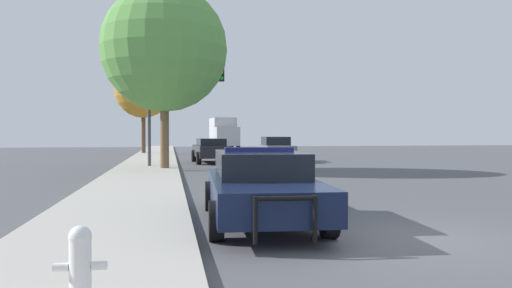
{
  "coord_description": "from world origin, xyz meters",
  "views": [
    {
      "loc": [
        -4.01,
        -7.72,
        1.78
      ],
      "look_at": [
        -0.75,
        11.05,
        1.34
      ],
      "focal_mm": 35.0,
      "sensor_mm": 36.0,
      "label": 1
    }
  ],
  "objects": [
    {
      "name": "police_car",
      "position": [
        -2.22,
        2.04,
        0.75
      ],
      "size": [
        2.34,
        5.43,
        1.48
      ],
      "rotation": [
        0.0,
        0.0,
        3.09
      ],
      "color": "#141E3D",
      "rests_on": "ground_plane"
    },
    {
      "name": "tree_sidewalk_far",
      "position": [
        -6.09,
        33.78,
        5.27
      ],
      "size": [
        4.61,
        4.61,
        7.46
      ],
      "color": "brown",
      "rests_on": "sidewalk_left"
    },
    {
      "name": "box_truck",
      "position": [
        1.54,
        44.07,
        1.76
      ],
      "size": [
        2.66,
        7.18,
        3.3
      ],
      "rotation": [
        0.0,
        0.0,
        3.17
      ],
      "color": "#B7B7BC",
      "rests_on": "ground_plane"
    },
    {
      "name": "sidewalk_left",
      "position": [
        -5.1,
        0.0,
        0.07
      ],
      "size": [
        3.0,
        110.0,
        0.13
      ],
      "color": "#ADA89E",
      "rests_on": "ground_plane"
    },
    {
      "name": "car_background_midblock",
      "position": [
        -1.64,
        21.48,
        0.78
      ],
      "size": [
        2.09,
        4.72,
        1.44
      ],
      "rotation": [
        0.0,
        0.0,
        0.05
      ],
      "color": "black",
      "rests_on": "ground_plane"
    },
    {
      "name": "traffic_light",
      "position": [
        -3.51,
        17.47,
        3.86
      ],
      "size": [
        3.81,
        0.35,
        5.29
      ],
      "color": "#424247",
      "rests_on": "sidewalk_left"
    },
    {
      "name": "car_background_oncoming",
      "position": [
        2.43,
        22.2,
        0.8
      ],
      "size": [
        2.06,
        4.42,
        1.52
      ],
      "rotation": [
        0.0,
        0.0,
        3.1
      ],
      "color": "slate",
      "rests_on": "ground_plane"
    },
    {
      "name": "fire_hydrant",
      "position": [
        -4.84,
        -2.81,
        0.54
      ],
      "size": [
        0.49,
        0.22,
        0.77
      ],
      "color": "white",
      "rests_on": "sidewalk_left"
    },
    {
      "name": "tree_sidewalk_mid",
      "position": [
        -4.23,
        15.94,
        5.68
      ],
      "size": [
        5.88,
        5.88,
        8.5
      ],
      "color": "brown",
      "rests_on": "sidewalk_left"
    },
    {
      "name": "ground_plane",
      "position": [
        0.0,
        0.0,
        0.0
      ],
      "size": [
        110.0,
        110.0,
        0.0
      ],
      "primitive_type": "plane",
      "color": "#4F4F54"
    }
  ]
}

